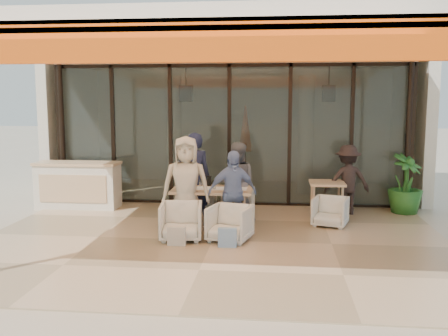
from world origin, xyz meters
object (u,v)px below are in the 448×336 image
object	(u,v)px
chair_far_right	(238,200)
side_table	(327,187)
diner_periwinkle	(232,193)
diner_navy	(194,177)
diner_cream	(186,185)
chair_near_right	(230,222)
chair_far_left	(198,198)
chair_near_left	(181,220)
side_chair	(330,210)
potted_palm	(406,184)
standing_woman	(347,180)
diner_grey	(236,182)
dining_table	(212,191)
host_counter	(78,185)

from	to	relation	value
chair_far_right	side_table	world-z (taller)	side_table
diner_periwinkle	diner_navy	bearing A→B (deg)	113.05
chair_far_right	diner_cream	size ratio (longest dim) A/B	0.38
chair_near_right	chair_far_left	bearing A→B (deg)	128.40
diner_cream	diner_periwinkle	bearing A→B (deg)	-5.79
chair_near_left	side_chair	size ratio (longest dim) A/B	1.14
diner_navy	potted_palm	size ratio (longest dim) A/B	1.38
diner_cream	potted_palm	xyz separation A→B (m)	(4.33, 1.96, -0.24)
side_chair	standing_woman	xyz separation A→B (m)	(0.45, 1.04, 0.42)
diner_navy	diner_periwinkle	size ratio (longest dim) A/B	1.17
chair_far_left	diner_navy	distance (m)	0.72
chair_far_left	potted_palm	bearing A→B (deg)	-174.02
diner_grey	potted_palm	xyz separation A→B (m)	(3.49, 1.06, -0.15)
dining_table	diner_navy	xyz separation A→B (m)	(-0.41, 0.44, 0.20)
diner_grey	potted_palm	world-z (taller)	diner_grey
side_chair	diner_cream	bearing A→B (deg)	-148.39
side_chair	chair_far_left	bearing A→B (deg)	-177.98
side_chair	standing_woman	world-z (taller)	standing_woman
chair_near_left	diner_cream	xyz separation A→B (m)	(0.00, 0.50, 0.52)
chair_far_right	standing_woman	bearing A→B (deg)	-169.55
chair_far_left	chair_near_right	world-z (taller)	chair_far_left
diner_navy	side_chair	xyz separation A→B (m)	(2.65, -0.20, -0.57)
dining_table	diner_cream	size ratio (longest dim) A/B	0.85
chair_far_left	diner_grey	bearing A→B (deg)	147.83
chair_far_left	diner_periwinkle	bearing A→B (deg)	119.56
chair_near_left	potted_palm	size ratio (longest dim) A/B	0.56
host_counter	chair_near_right	xyz separation A→B (m)	(3.59, -2.26, -0.19)
diner_cream	diner_grey	bearing A→B (deg)	41.18
dining_table	chair_near_right	size ratio (longest dim) A/B	2.17
chair_near_right	side_table	distance (m)	2.68
chair_near_left	host_counter	bearing A→B (deg)	133.55
chair_far_right	chair_near_left	distance (m)	2.08
diner_cream	standing_woman	bearing A→B (deg)	23.60
dining_table	chair_far_right	distance (m)	1.09
side_chair	diner_navy	bearing A→B (deg)	-167.50
side_chair	host_counter	bearing A→B (deg)	-174.28
diner_navy	dining_table	bearing A→B (deg)	120.00
diner_grey	side_table	size ratio (longest dim) A/B	2.13
chair_far_left	chair_near_right	distance (m)	2.08
side_table	potted_palm	xyz separation A→B (m)	(1.68, 0.51, 0.00)
side_table	chair_far_left	bearing A→B (deg)	-178.85
diner_navy	diner_grey	distance (m)	0.85
side_chair	dining_table	bearing A→B (deg)	-156.94
chair_near_right	diner_cream	size ratio (longest dim) A/B	0.39
diner_periwinkle	side_chair	world-z (taller)	diner_periwinkle
diner_grey	diner_periwinkle	bearing A→B (deg)	87.59
diner_navy	side_table	distance (m)	2.72
side_table	chair_near_right	bearing A→B (deg)	-132.83
chair_near_left	diner_grey	size ratio (longest dim) A/B	0.46
chair_near_right	diner_grey	xyz separation A→B (m)	(0.00, 1.40, 0.45)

